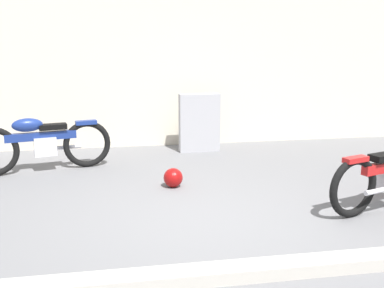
{
  "coord_description": "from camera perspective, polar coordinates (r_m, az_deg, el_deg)",
  "views": [
    {
      "loc": [
        -1.11,
        -4.82,
        2.01
      ],
      "look_at": [
        0.04,
        1.58,
        0.55
      ],
      "focal_mm": 43.64,
      "sensor_mm": 36.0,
      "label": 1
    }
  ],
  "objects": [
    {
      "name": "curb_strip",
      "position": [
        4.19,
        6.6,
        -15.19
      ],
      "size": [
        18.0,
        0.24,
        0.12
      ],
      "primitive_type": "cube",
      "color": "#B7B2A8",
      "rests_on": "ground_plane"
    },
    {
      "name": "helmet",
      "position": [
        6.5,
        -2.32,
        -4.13
      ],
      "size": [
        0.27,
        0.27,
        0.27
      ],
      "primitive_type": "sphere",
      "color": "maroon",
      "rests_on": "ground_plane"
    },
    {
      "name": "stone_marker",
      "position": [
        8.5,
        0.91,
        2.6
      ],
      "size": [
        0.74,
        0.21,
        1.06
      ],
      "primitive_type": "cube",
      "rotation": [
        0.0,
        0.0,
        0.02
      ],
      "color": "#9E9EA3",
      "rests_on": "ground_plane"
    },
    {
      "name": "building_wall",
      "position": [
        9.02,
        -3.17,
        11.14
      ],
      "size": [
        18.0,
        0.3,
        3.55
      ],
      "primitive_type": "cube",
      "color": "beige",
      "rests_on": "ground_plane"
    },
    {
      "name": "ground_plane",
      "position": [
        5.34,
        2.59,
        -9.48
      ],
      "size": [
        40.0,
        40.0,
        0.0
      ],
      "primitive_type": "plane",
      "color": "slate"
    },
    {
      "name": "motorcycle_blue",
      "position": [
        7.54,
        -18.07,
        0.19
      ],
      "size": [
        2.11,
        0.73,
        0.96
      ],
      "rotation": [
        0.0,
        0.0,
        3.36
      ],
      "color": "black",
      "rests_on": "ground_plane"
    }
  ]
}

